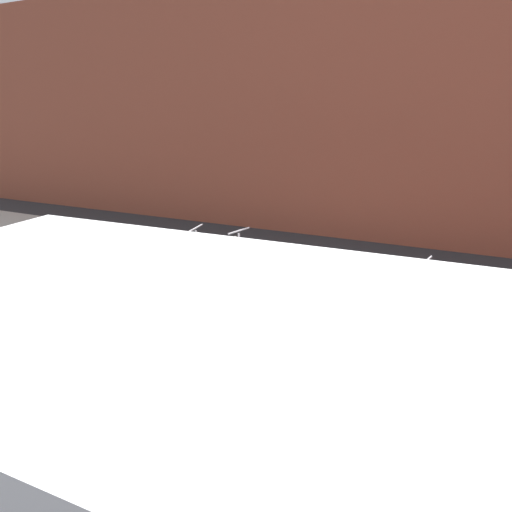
{
  "coord_description": "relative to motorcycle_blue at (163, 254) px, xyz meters",
  "views": [
    {
      "loc": [
        2.09,
        -5.41,
        3.12
      ],
      "look_at": [
        -0.67,
        0.79,
        0.75
      ],
      "focal_mm": 28.8,
      "sensor_mm": 36.0,
      "label": 1
    }
  ],
  "objects": [
    {
      "name": "brick_building_wall",
      "position": [
        2.87,
        4.13,
        2.8
      ],
      "size": [
        36.0,
        0.5,
        6.4
      ],
      "primitive_type": "cube",
      "color": "brown",
      "rests_on": "ground"
    },
    {
      "name": "ground_plane",
      "position": [
        2.87,
        -1.07,
        -0.4
      ],
      "size": [
        80.0,
        80.0,
        0.0
      ],
      "primitive_type": "plane",
      "color": "#2D2D30"
    },
    {
      "name": "sidewalk_slab",
      "position": [
        2.87,
        0.68,
        -0.4
      ],
      "size": [
        36.0,
        3.5,
        0.01
      ],
      "primitive_type": "cube",
      "color": "#B2ADA3",
      "rests_on": "ground"
    },
    {
      "name": "motorcycle_black",
      "position": [
        2.36,
        0.03,
        0.0
      ],
      "size": [
        1.96,
        0.78,
        1.03
      ],
      "rotation": [
        0.0,
        0.0,
        2.87
      ],
      "color": "black",
      "rests_on": "ground"
    },
    {
      "name": "motorcycle_blue",
      "position": [
        0.0,
        0.0,
        0.0
      ],
      "size": [
        2.01,
        0.58,
        1.03
      ],
      "rotation": [
        0.0,
        0.0,
        0.09
      ],
      "color": "black",
      "rests_on": "ground"
    },
    {
      "name": "box_truck",
      "position": [
        4.38,
        -4.74,
        0.82
      ],
      "size": [
        6.33,
        2.57,
        2.15
      ],
      "rotation": [
        0.0,
        0.0,
        0.03
      ],
      "color": "black",
      "rests_on": "ground"
    },
    {
      "name": "motorcycle_green",
      "position": [
        4.2,
        0.02,
        0.0
      ],
      "size": [
        1.97,
        0.74,
        1.03
      ],
      "rotation": [
        0.0,
        0.0,
        -0.23
      ],
      "color": "black",
      "rests_on": "ground"
    }
  ]
}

